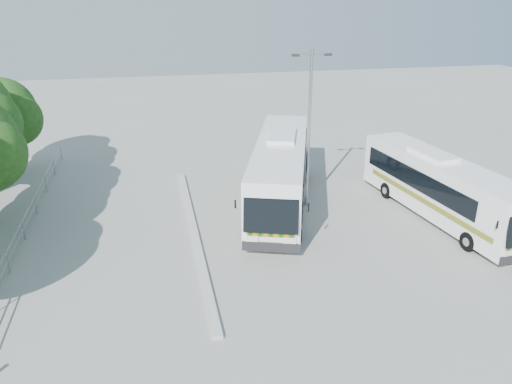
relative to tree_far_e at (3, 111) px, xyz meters
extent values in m
plane|color=gray|center=(12.63, -13.30, -3.89)|extent=(100.00, 100.00, 0.00)
cube|color=#B2B2AD|center=(10.33, -11.30, -3.81)|extent=(0.40, 16.00, 0.15)
cylinder|color=gray|center=(2.63, -9.30, -2.94)|extent=(0.06, 22.00, 0.06)
cylinder|color=gray|center=(2.63, -9.30, -3.34)|extent=(0.06, 22.00, 0.06)
cylinder|color=gray|center=(2.63, 0.70, -3.39)|extent=(0.06, 0.06, 1.00)
cylinder|color=#382314|center=(-0.07, 0.00, -2.50)|extent=(0.36, 0.36, 2.77)
sphere|color=#1D3D10|center=(-0.07, 0.00, 0.02)|extent=(4.03, 4.03, 4.03)
sphere|color=#1D3D10|center=(0.68, -0.50, -0.42)|extent=(3.28, 3.28, 3.28)
cube|color=white|center=(15.27, -8.63, -2.00)|extent=(6.22, 12.24, 3.07)
cube|color=black|center=(13.34, -14.38, -1.62)|extent=(2.34, 1.17, 1.95)
cube|color=black|center=(14.25, -7.65, -1.62)|extent=(3.12, 9.17, 1.11)
cube|color=black|center=(16.67, -8.46, -1.62)|extent=(3.12, 9.17, 1.11)
cube|color=#0E500B|center=(13.96, -8.51, -2.58)|extent=(3.35, 9.92, 0.28)
cylinder|color=black|center=(12.95, -11.98, -3.38)|extent=(0.61, 1.05, 1.01)
cylinder|color=black|center=(15.10, -12.71, -3.38)|extent=(0.61, 1.05, 1.01)
cylinder|color=black|center=(15.28, -5.03, -3.38)|extent=(0.61, 1.05, 1.01)
cylinder|color=black|center=(17.44, -5.75, -3.38)|extent=(0.61, 1.05, 1.01)
cube|color=white|center=(22.63, -12.02, -2.23)|extent=(3.50, 10.79, 2.69)
cube|color=black|center=(21.45, -11.64, -1.90)|extent=(1.09, 8.42, 0.97)
cube|color=black|center=(23.68, -11.36, -1.90)|extent=(1.09, 8.42, 0.97)
cube|color=#0D5F26|center=(21.54, -12.42, -2.74)|extent=(1.16, 9.12, 0.25)
cylinder|color=black|center=(22.07, -15.56, -3.45)|extent=(0.37, 0.91, 0.88)
cylinder|color=black|center=(24.05, -15.32, -3.45)|extent=(0.37, 0.91, 0.88)
cylinder|color=black|center=(21.27, -9.17, -3.45)|extent=(0.37, 0.91, 0.88)
cylinder|color=black|center=(23.25, -8.92, -3.45)|extent=(0.37, 0.91, 0.88)
cylinder|color=#97999F|center=(16.62, -9.07, 0.16)|extent=(0.17, 0.17, 8.10)
cylinder|color=#97999F|center=(16.62, -9.07, 4.01)|extent=(1.62, 0.15, 0.08)
cube|color=black|center=(15.81, -9.04, 3.96)|extent=(0.36, 0.20, 0.12)
cube|color=black|center=(17.43, -9.10, 3.96)|extent=(0.36, 0.20, 0.12)
camera|label=1|loc=(8.72, -32.70, 6.85)|focal=35.00mm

